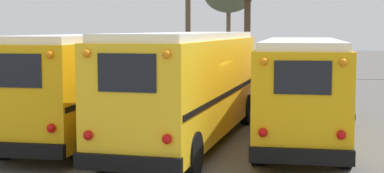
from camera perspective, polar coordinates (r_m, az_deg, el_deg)
name	(u,v)px	position (r m, az deg, el deg)	size (l,w,h in m)	color
ground_plane	(189,143)	(17.88, -0.29, -5.48)	(160.00, 160.00, 0.00)	#5B5956
school_bus_0	(91,81)	(19.10, -9.74, 0.54)	(2.48, 10.19, 3.26)	#EAAA0F
school_bus_1	(189,83)	(17.59, -0.32, 0.31)	(3.03, 10.76, 3.33)	yellow
school_bus_2	(301,86)	(18.14, 10.55, 0.03)	(2.55, 9.46, 3.12)	#EAAA0F
utility_pole	(188,16)	(29.38, -0.39, 6.83)	(1.80, 0.26, 7.77)	brown
fence_line	(224,87)	(25.13, 3.07, -0.02)	(14.68, 0.06, 1.42)	#939399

